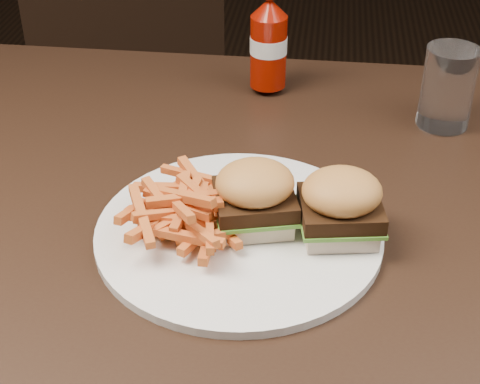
# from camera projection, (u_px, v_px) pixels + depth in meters

# --- Properties ---
(dining_table) EXTENTS (1.20, 0.80, 0.04)m
(dining_table) POSITION_uv_depth(u_px,v_px,m) (261.00, 218.00, 0.84)
(dining_table) COLOR black
(dining_table) RESTS_ON ground
(chair_far) EXTENTS (0.58, 0.58, 0.04)m
(chair_far) POSITION_uv_depth(u_px,v_px,m) (121.00, 81.00, 1.82)
(chair_far) COLOR black
(chair_far) RESTS_ON ground
(plate) EXTENTS (0.30, 0.30, 0.01)m
(plate) POSITION_uv_depth(u_px,v_px,m) (239.00, 232.00, 0.78)
(plate) COLOR white
(plate) RESTS_ON dining_table
(sandwich_half_a) EXTENTS (0.09, 0.09, 0.02)m
(sandwich_half_a) POSITION_uv_depth(u_px,v_px,m) (255.00, 217.00, 0.78)
(sandwich_half_a) COLOR beige
(sandwich_half_a) RESTS_ON plate
(sandwich_half_b) EXTENTS (0.08, 0.08, 0.02)m
(sandwich_half_b) POSITION_uv_depth(u_px,v_px,m) (339.00, 226.00, 0.76)
(sandwich_half_b) COLOR beige
(sandwich_half_b) RESTS_ON plate
(fries_pile) EXTENTS (0.14, 0.14, 0.05)m
(fries_pile) POSITION_uv_depth(u_px,v_px,m) (187.00, 212.00, 0.76)
(fries_pile) COLOR orange
(fries_pile) RESTS_ON plate
(ketchup_bottle) EXTENTS (0.07, 0.07, 0.10)m
(ketchup_bottle) POSITION_uv_depth(u_px,v_px,m) (268.00, 51.00, 1.03)
(ketchup_bottle) COLOR #840F03
(ketchup_bottle) RESTS_ON dining_table
(tumbler) EXTENTS (0.07, 0.07, 0.11)m
(tumbler) POSITION_uv_depth(u_px,v_px,m) (448.00, 87.00, 0.95)
(tumbler) COLOR white
(tumbler) RESTS_ON dining_table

